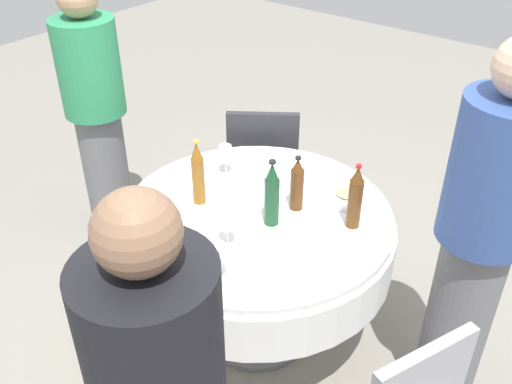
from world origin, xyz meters
TOP-DOWN VIEW (x-y plane):
  - ground_plane at (0.00, 0.00)m, footprint 10.00×10.00m
  - dining_table at (0.00, 0.00)m, footprint 1.25×1.25m
  - bottle_dark_green_west at (0.10, -0.02)m, footprint 0.06×0.06m
  - bottle_amber_inner at (-0.25, -0.09)m, footprint 0.06×0.06m
  - bottle_brown_left at (0.39, 0.18)m, footprint 0.06×0.06m
  - bottle_brown_east at (0.12, 0.14)m, footprint 0.06×0.06m
  - wine_glass_east at (0.05, -0.25)m, footprint 0.07×0.07m
  - wine_glass_mid at (0.15, -0.42)m, footprint 0.06×0.06m
  - wine_glass_near at (-0.32, 0.17)m, footprint 0.06×0.06m
  - plate_far at (0.26, 0.34)m, footprint 0.23×0.23m
  - plate_rear at (0.40, -0.19)m, footprint 0.22×0.22m
  - plate_outer at (-0.14, 0.31)m, footprint 0.22×0.22m
  - knife_inner at (-0.05, -0.06)m, footprint 0.18×0.03m
  - folded_napkin at (-0.16, -0.27)m, footprint 0.22×0.22m
  - person_inner at (-1.23, 0.11)m, footprint 0.34×0.34m
  - person_left at (0.89, 0.22)m, footprint 0.34×0.34m
  - chair_north at (-0.48, 0.68)m, footprint 0.56×0.56m

SIDE VIEW (x-z plane):
  - ground_plane at x=0.00m, z-range 0.00..0.00m
  - chair_north at x=-0.48m, z-range 0.08..0.95m
  - dining_table at x=0.00m, z-range 0.22..0.96m
  - knife_inner at x=-0.05m, z-range 0.74..0.74m
  - plate_rear at x=0.40m, z-range 0.74..0.76m
  - plate_outer at x=-0.14m, z-range 0.74..0.76m
  - plate_far at x=0.26m, z-range 0.73..0.77m
  - folded_napkin at x=-0.16m, z-range 0.74..0.76m
  - person_inner at x=-1.23m, z-range 0.04..1.60m
  - wine_glass_near at x=-0.32m, z-range 0.78..0.93m
  - wine_glass_mid at x=0.15m, z-range 0.78..0.93m
  - wine_glass_east at x=0.05m, z-range 0.78..0.94m
  - bottle_brown_east at x=0.12m, z-range 0.73..0.99m
  - person_left at x=0.89m, z-range 0.04..1.71m
  - bottle_brown_left at x=0.39m, z-range 0.73..1.03m
  - bottle_dark_green_west at x=0.10m, z-range 0.73..1.04m
  - bottle_amber_inner at x=-0.25m, z-range 0.73..1.04m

